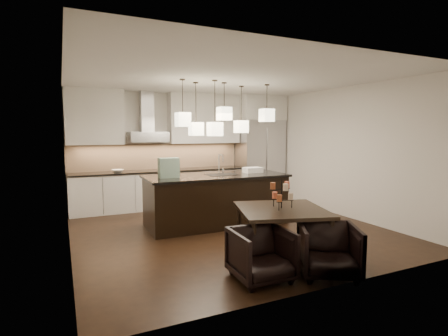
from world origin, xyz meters
name	(u,v)px	position (x,y,z in m)	size (l,w,h in m)	color
floor	(228,230)	(0.00, 0.00, -0.01)	(5.50, 5.50, 0.02)	black
ceiling	(229,78)	(0.00, 0.00, 2.81)	(5.50, 5.50, 0.02)	white
wall_back	(182,149)	(0.00, 2.76, 1.40)	(5.50, 0.02, 2.80)	silver
wall_front	(334,171)	(0.00, -2.76, 1.40)	(5.50, 0.02, 2.80)	silver
wall_left	(66,161)	(-2.76, 0.00, 1.40)	(0.02, 5.50, 2.80)	silver
wall_right	(342,152)	(2.76, 0.00, 1.40)	(0.02, 5.50, 2.80)	silver
refrigerator	(260,160)	(2.10, 2.38, 1.07)	(1.20, 0.72, 2.15)	#B7B7BA
fridge_panel	(260,108)	(2.10, 2.38, 2.47)	(1.26, 0.72, 0.65)	silver
lower_cabinets	(162,190)	(-0.62, 2.43, 0.44)	(4.21, 0.62, 0.88)	silver
countertop	(162,171)	(-0.62, 2.43, 0.90)	(4.21, 0.66, 0.04)	black
backsplash	(158,156)	(-0.62, 2.73, 1.24)	(4.21, 0.02, 0.63)	beige
upper_cab_left	(94,117)	(-2.10, 2.57, 2.17)	(1.25, 0.35, 1.25)	silver
upper_cab_right	(204,119)	(0.55, 2.57, 2.17)	(1.86, 0.35, 1.25)	silver
hood_canopy	(148,137)	(-0.93, 2.48, 1.72)	(0.90, 0.52, 0.24)	#B7B7BA
hood_chimney	(147,112)	(-0.93, 2.59, 2.32)	(0.30, 0.28, 0.96)	#B7B7BA
fruit_bowl	(118,171)	(-1.66, 2.38, 0.95)	(0.26, 0.26, 0.06)	silver
island_body	(216,201)	(-0.06, 0.44, 0.48)	(2.70, 1.08, 0.95)	black
island_top	(216,176)	(-0.06, 0.44, 0.97)	(2.79, 1.17, 0.04)	black
faucet	(219,164)	(0.05, 0.55, 1.20)	(0.11, 0.26, 0.41)	silver
tote_bag	(169,168)	(-1.03, 0.41, 1.18)	(0.37, 0.19, 0.37)	#1D5C40
food_container	(253,170)	(0.79, 0.47, 1.05)	(0.37, 0.26, 0.11)	silver
dining_table	(281,233)	(0.05, -1.66, 0.37)	(1.22, 1.22, 0.73)	black
candelabra	(282,194)	(0.05, -1.66, 0.95)	(0.35, 0.35, 0.43)	black
candle_a	(291,196)	(0.18, -1.70, 0.91)	(0.07, 0.07, 0.10)	beige
candle_b	(275,195)	(0.02, -1.52, 0.91)	(0.07, 0.07, 0.10)	#D35C3C
candle_c	(279,198)	(-0.05, -1.75, 0.91)	(0.07, 0.07, 0.10)	brown
candle_d	(287,185)	(0.18, -1.60, 1.06)	(0.07, 0.07, 0.10)	#D35C3C
candle_e	(273,186)	(-0.06, -1.60, 1.06)	(0.07, 0.07, 0.10)	brown
candle_f	(286,187)	(0.04, -1.78, 1.06)	(0.07, 0.07, 0.10)	beige
armchair_left	(261,254)	(-0.62, -2.22, 0.33)	(0.69, 0.71, 0.65)	black
armchair_right	(329,250)	(0.22, -2.48, 0.34)	(0.72, 0.74, 0.67)	black
pendant_a	(183,120)	(-0.75, 0.39, 2.06)	(0.24, 0.24, 0.26)	#F3EBC2
pendant_b	(196,129)	(-0.38, 0.68, 1.90)	(0.24, 0.24, 0.26)	#F3EBC2
pendant_c	(224,114)	(0.13, 0.47, 2.19)	(0.24, 0.24, 0.26)	#F3EBC2
pendant_d	(241,127)	(0.68, 0.80, 1.95)	(0.24, 0.24, 0.26)	#F3EBC2
pendant_e	(267,115)	(1.04, 0.36, 2.18)	(0.24, 0.24, 0.26)	#F3EBC2
pendant_f	(215,129)	(-0.16, 0.26, 1.89)	(0.24, 0.24, 0.26)	#F3EBC2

